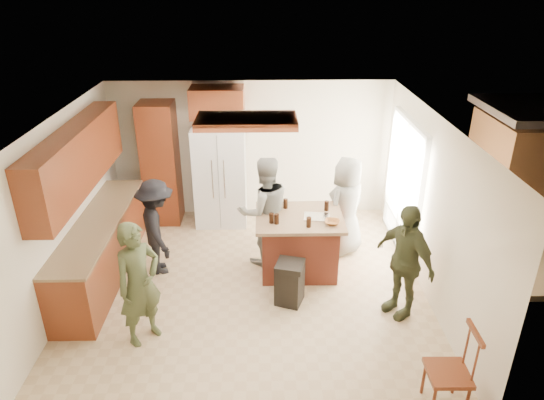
{
  "coord_description": "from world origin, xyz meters",
  "views": [
    {
      "loc": [
        0.2,
        -5.87,
        4.16
      ],
      "look_at": [
        0.34,
        0.55,
        1.15
      ],
      "focal_mm": 32.0,
      "sensor_mm": 36.0,
      "label": 1
    }
  ],
  "objects_px": {
    "person_behind_right": "(346,206)",
    "trash_bin": "(290,282)",
    "kitchen_island": "(299,243)",
    "spindle_chair": "(450,373)",
    "person_counter": "(157,227)",
    "person_behind_left": "(265,211)",
    "person_side_right": "(404,261)",
    "refrigerator": "(220,176)",
    "person_front_left": "(139,284)"
  },
  "relations": [
    {
      "from": "refrigerator",
      "to": "trash_bin",
      "type": "height_order",
      "value": "refrigerator"
    },
    {
      "from": "person_front_left",
      "to": "refrigerator",
      "type": "relative_size",
      "value": 0.89
    },
    {
      "from": "person_counter",
      "to": "spindle_chair",
      "type": "bearing_deg",
      "value": -148.95
    },
    {
      "from": "person_counter",
      "to": "refrigerator",
      "type": "bearing_deg",
      "value": -48.09
    },
    {
      "from": "person_side_right",
      "to": "refrigerator",
      "type": "xyz_separation_m",
      "value": [
        -2.57,
        2.71,
        0.1
      ]
    },
    {
      "from": "person_side_right",
      "to": "person_counter",
      "type": "relative_size",
      "value": 1.07
    },
    {
      "from": "refrigerator",
      "to": "kitchen_island",
      "type": "bearing_deg",
      "value": -52.47
    },
    {
      "from": "person_counter",
      "to": "kitchen_island",
      "type": "bearing_deg",
      "value": -112.61
    },
    {
      "from": "person_side_right",
      "to": "refrigerator",
      "type": "distance_m",
      "value": 3.73
    },
    {
      "from": "person_side_right",
      "to": "person_front_left",
      "type": "bearing_deg",
      "value": -113.94
    },
    {
      "from": "person_side_right",
      "to": "kitchen_island",
      "type": "distance_m",
      "value": 1.68
    },
    {
      "from": "person_front_left",
      "to": "person_behind_right",
      "type": "xyz_separation_m",
      "value": [
        2.81,
        2.06,
        0.0
      ]
    },
    {
      "from": "person_front_left",
      "to": "refrigerator",
      "type": "xyz_separation_m",
      "value": [
        0.73,
        3.16,
        0.1
      ]
    },
    {
      "from": "person_behind_right",
      "to": "spindle_chair",
      "type": "distance_m",
      "value": 3.26
    },
    {
      "from": "spindle_chair",
      "to": "person_behind_left",
      "type": "bearing_deg",
      "value": 122.75
    },
    {
      "from": "person_front_left",
      "to": "person_counter",
      "type": "bearing_deg",
      "value": 46.39
    },
    {
      "from": "person_counter",
      "to": "trash_bin",
      "type": "height_order",
      "value": "person_counter"
    },
    {
      "from": "person_behind_left",
      "to": "trash_bin",
      "type": "relative_size",
      "value": 2.77
    },
    {
      "from": "person_behind_left",
      "to": "refrigerator",
      "type": "distance_m",
      "value": 1.59
    },
    {
      "from": "trash_bin",
      "to": "person_counter",
      "type": "bearing_deg",
      "value": 156.49
    },
    {
      "from": "person_behind_left",
      "to": "spindle_chair",
      "type": "bearing_deg",
      "value": 104.75
    },
    {
      "from": "trash_bin",
      "to": "kitchen_island",
      "type": "bearing_deg",
      "value": 77.47
    },
    {
      "from": "person_front_left",
      "to": "person_behind_left",
      "type": "distance_m",
      "value": 2.34
    },
    {
      "from": "refrigerator",
      "to": "kitchen_island",
      "type": "height_order",
      "value": "refrigerator"
    },
    {
      "from": "kitchen_island",
      "to": "person_front_left",
      "type": "bearing_deg",
      "value": -143.63
    },
    {
      "from": "person_behind_left",
      "to": "person_behind_right",
      "type": "height_order",
      "value": "person_behind_left"
    },
    {
      "from": "person_counter",
      "to": "person_side_right",
      "type": "bearing_deg",
      "value": -129.07
    },
    {
      "from": "kitchen_island",
      "to": "spindle_chair",
      "type": "relative_size",
      "value": 1.29
    },
    {
      "from": "person_behind_left",
      "to": "spindle_chair",
      "type": "relative_size",
      "value": 1.76
    },
    {
      "from": "person_behind_left",
      "to": "person_side_right",
      "type": "xyz_separation_m",
      "value": [
        1.79,
        -1.33,
        -0.08
      ]
    },
    {
      "from": "person_front_left",
      "to": "refrigerator",
      "type": "height_order",
      "value": "refrigerator"
    },
    {
      "from": "person_front_left",
      "to": "spindle_chair",
      "type": "bearing_deg",
      "value": -65.36
    },
    {
      "from": "person_front_left",
      "to": "kitchen_island",
      "type": "bearing_deg",
      "value": -10.43
    },
    {
      "from": "person_behind_right",
      "to": "person_side_right",
      "type": "relative_size",
      "value": 1.02
    },
    {
      "from": "kitchen_island",
      "to": "person_behind_left",
      "type": "bearing_deg",
      "value": 150.14
    },
    {
      "from": "person_behind_right",
      "to": "trash_bin",
      "type": "xyz_separation_m",
      "value": [
        -0.97,
        -1.36,
        -0.49
      ]
    },
    {
      "from": "person_behind_left",
      "to": "person_behind_right",
      "type": "xyz_separation_m",
      "value": [
        1.3,
        0.28,
        -0.06
      ]
    },
    {
      "from": "person_behind_right",
      "to": "trash_bin",
      "type": "bearing_deg",
      "value": 12.1
    },
    {
      "from": "spindle_chair",
      "to": "trash_bin",
      "type": "bearing_deg",
      "value": 130.17
    },
    {
      "from": "person_behind_left",
      "to": "kitchen_island",
      "type": "xyz_separation_m",
      "value": [
        0.51,
        -0.29,
        -0.4
      ]
    },
    {
      "from": "person_behind_left",
      "to": "person_behind_right",
      "type": "bearing_deg",
      "value": 174.1
    },
    {
      "from": "person_side_right",
      "to": "refrigerator",
      "type": "relative_size",
      "value": 0.89
    },
    {
      "from": "refrigerator",
      "to": "person_behind_right",
      "type": "bearing_deg",
      "value": -28.02
    },
    {
      "from": "person_behind_right",
      "to": "trash_bin",
      "type": "distance_m",
      "value": 1.74
    },
    {
      "from": "person_counter",
      "to": "spindle_chair",
      "type": "distance_m",
      "value": 4.39
    },
    {
      "from": "person_behind_left",
      "to": "refrigerator",
      "type": "bearing_deg",
      "value": -78.6
    },
    {
      "from": "person_behind_right",
      "to": "spindle_chair",
      "type": "xyz_separation_m",
      "value": [
        0.58,
        -3.19,
        -0.36
      ]
    },
    {
      "from": "person_behind_right",
      "to": "person_counter",
      "type": "xyz_separation_m",
      "value": [
        -2.9,
        -0.52,
        -0.06
      ]
    },
    {
      "from": "person_side_right",
      "to": "person_behind_right",
      "type": "bearing_deg",
      "value": 165.32
    },
    {
      "from": "person_behind_left",
      "to": "spindle_chair",
      "type": "height_order",
      "value": "person_behind_left"
    }
  ]
}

